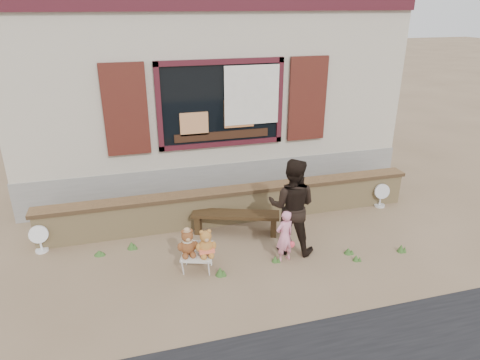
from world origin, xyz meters
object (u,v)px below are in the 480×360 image
object	(u,v)px
folding_chair	(197,255)
adult	(292,206)
teddy_bear_left	(187,241)
teddy_bear_right	(206,242)
child	(285,236)
bench	(236,218)

from	to	relation	value
folding_chair	adult	world-z (taller)	adult
teddy_bear_left	teddy_bear_right	xyz separation A→B (m)	(0.27, -0.09, 0.00)
folding_chair	child	xyz separation A→B (m)	(1.39, -0.10, 0.18)
folding_chair	adult	xyz separation A→B (m)	(1.60, 0.17, 0.55)
folding_chair	adult	size ratio (longest dim) A/B	0.35
adult	child	bearing A→B (deg)	81.44
bench	folding_chair	distance (m)	1.31
teddy_bear_left	child	bearing A→B (deg)	12.73
teddy_bear_left	child	xyz separation A→B (m)	(1.52, -0.15, -0.06)
bench	child	xyz separation A→B (m)	(0.52, -1.08, 0.15)
folding_chair	teddy_bear_left	size ratio (longest dim) A/B	1.33
child	teddy_bear_left	bearing A→B (deg)	-20.63
folding_chair	teddy_bear_left	bearing A→B (deg)	-180.00
child	adult	distance (m)	0.50
folding_chair	child	world-z (taller)	child
folding_chair	child	size ratio (longest dim) A/B	0.65
teddy_bear_right	adult	distance (m)	1.52
bench	teddy_bear_left	size ratio (longest dim) A/B	3.64
teddy_bear_left	adult	size ratio (longest dim) A/B	0.27
bench	folding_chair	bearing A→B (deg)	-112.52
teddy_bear_right	adult	bearing A→B (deg)	26.30
child	folding_chair	bearing A→B (deg)	-19.37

